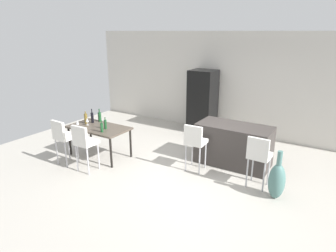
{
  "coord_description": "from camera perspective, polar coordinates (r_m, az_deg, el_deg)",
  "views": [
    {
      "loc": [
        2.63,
        -5.11,
        2.89
      ],
      "look_at": [
        -0.69,
        0.16,
        0.85
      ],
      "focal_mm": 31.03,
      "sensor_mm": 36.0,
      "label": 1
    }
  ],
  "objects": [
    {
      "name": "bar_chair_left",
      "position": [
        6.15,
        5.33,
        -2.84
      ],
      "size": [
        0.42,
        0.42,
        1.05
      ],
      "color": "silver",
      "rests_on": "ground_plane"
    },
    {
      "name": "dining_chair_near",
      "position": [
        6.83,
        -19.91,
        -1.71
      ],
      "size": [
        0.41,
        0.41,
        1.05
      ],
      "color": "silver",
      "rests_on": "ground_plane"
    },
    {
      "name": "wine_bottle_right",
      "position": [
        6.83,
        -12.2,
        0.33
      ],
      "size": [
        0.06,
        0.06,
        0.28
      ],
      "color": "#194723",
      "rests_on": "dining_table"
    },
    {
      "name": "kitchen_island",
      "position": [
        6.69,
        12.73,
        -3.62
      ],
      "size": [
        1.62,
        0.79,
        0.92
      ],
      "primitive_type": "cube",
      "color": "#383330",
      "rests_on": "ground_plane"
    },
    {
      "name": "dining_chair_far",
      "position": [
        6.34,
        -16.17,
        -2.84
      ],
      "size": [
        0.42,
        0.42,
        1.05
      ],
      "color": "silver",
      "rests_on": "ground_plane"
    },
    {
      "name": "wine_bottle_far",
      "position": [
        7.37,
        -15.84,
        1.46
      ],
      "size": [
        0.08,
        0.08,
        0.3
      ],
      "color": "brown",
      "rests_on": "dining_table"
    },
    {
      "name": "floor_vase",
      "position": [
        5.62,
        20.58,
        -10.01
      ],
      "size": [
        0.3,
        0.3,
        0.92
      ],
      "color": "#47706B",
      "rests_on": "ground_plane"
    },
    {
      "name": "wine_glass_middle",
      "position": [
        7.08,
        -17.37,
        0.65
      ],
      "size": [
        0.07,
        0.07,
        0.17
      ],
      "color": "silver",
      "rests_on": "dining_table"
    },
    {
      "name": "wine_bottle_near",
      "position": [
        7.43,
        -13.29,
        1.81
      ],
      "size": [
        0.08,
        0.08,
        0.32
      ],
      "color": "#194723",
      "rests_on": "dining_table"
    },
    {
      "name": "bar_chair_middle",
      "position": [
        5.72,
        17.43,
        -5.29
      ],
      "size": [
        0.41,
        0.41,
        1.05
      ],
      "color": "silver",
      "rests_on": "ground_plane"
    },
    {
      "name": "refrigerator",
      "position": [
        8.61,
        6.8,
        4.78
      ],
      "size": [
        0.72,
        0.68,
        1.84
      ],
      "primitive_type": "cube",
      "color": "black",
      "rests_on": "ground_plane"
    },
    {
      "name": "wine_glass_left",
      "position": [
        7.21,
        -15.6,
        1.12
      ],
      "size": [
        0.07,
        0.07,
        0.17
      ],
      "color": "silver",
      "rests_on": "dining_table"
    },
    {
      "name": "dining_table",
      "position": [
        7.07,
        -13.42,
        -0.68
      ],
      "size": [
        1.46,
        0.8,
        0.74
      ],
      "color": "#4C4238",
      "rests_on": "ground_plane"
    },
    {
      "name": "ground_plane",
      "position": [
        6.44,
        4.48,
        -8.61
      ],
      "size": [
        10.0,
        10.0,
        0.0
      ],
      "primitive_type": "plane",
      "color": "#ADA89E"
    },
    {
      "name": "wine_bottle_end",
      "position": [
        7.36,
        -14.66,
        1.64
      ],
      "size": [
        0.07,
        0.07,
        0.35
      ],
      "color": "black",
      "rests_on": "dining_table"
    },
    {
      "name": "wine_bottle_corner",
      "position": [
        6.63,
        -12.88,
        -0.27
      ],
      "size": [
        0.06,
        0.06,
        0.28
      ],
      "color": "#194723",
      "rests_on": "dining_table"
    },
    {
      "name": "back_wall",
      "position": [
        8.57,
        13.97,
        7.93
      ],
      "size": [
        10.0,
        0.12,
        2.9
      ],
      "primitive_type": "cube",
      "color": "beige",
      "rests_on": "ground_plane"
    }
  ]
}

